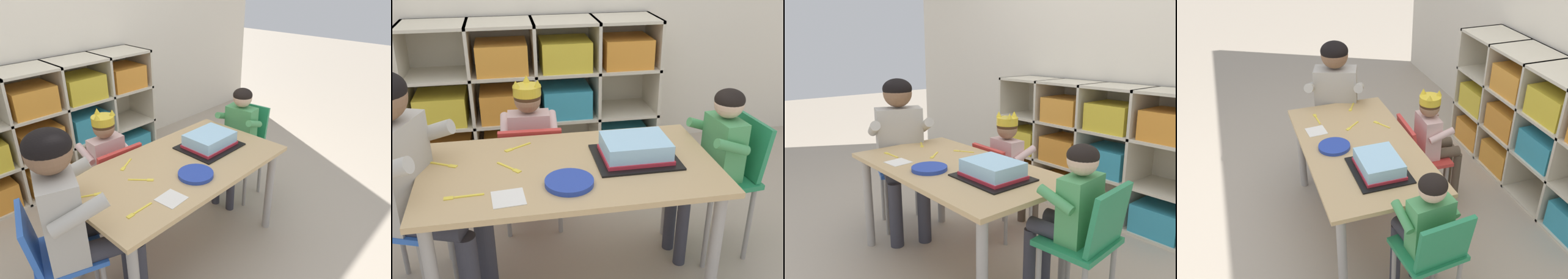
{
  "view_description": "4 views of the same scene",
  "coord_description": "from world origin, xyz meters",
  "views": [
    {
      "loc": [
        -1.2,
        -1.25,
        1.6
      ],
      "look_at": [
        0.12,
        -0.02,
        0.73
      ],
      "focal_mm": 32.52,
      "sensor_mm": 36.0,
      "label": 1
    },
    {
      "loc": [
        -0.23,
        -1.66,
        1.5
      ],
      "look_at": [
        0.08,
        0.03,
        0.71
      ],
      "focal_mm": 42.1,
      "sensor_mm": 36.0,
      "label": 2
    },
    {
      "loc": [
        1.68,
        -1.23,
        1.26
      ],
      "look_at": [
        0.17,
        0.03,
        0.79
      ],
      "focal_mm": 36.52,
      "sensor_mm": 36.0,
      "label": 3
    },
    {
      "loc": [
        2.15,
        -0.66,
        1.99
      ],
      "look_at": [
        0.21,
        0.01,
        0.77
      ],
      "focal_mm": 40.33,
      "sensor_mm": 36.0,
      "label": 4
    }
  ],
  "objects": [
    {
      "name": "child_with_crown",
      "position": [
        -0.13,
        0.56,
        0.52
      ],
      "size": [
        0.3,
        0.31,
        0.84
      ],
      "rotation": [
        0.0,
        0.0,
        3.1
      ],
      "color": "beige",
      "rests_on": "ground"
    },
    {
      "name": "adult_helper_seated",
      "position": [
        -0.63,
        0.02,
        0.64
      ],
      "size": [
        0.48,
        0.46,
        1.04
      ],
      "rotation": [
        0.0,
        0.0,
        1.22
      ],
      "color": "#B2ADA3",
      "rests_on": "ground"
    },
    {
      "name": "classroom_chair_guest_side",
      "position": [
        0.79,
        0.12,
        0.43
      ],
      "size": [
        0.33,
        0.34,
        0.7
      ],
      "rotation": [
        0.0,
        0.0,
        -1.47
      ],
      "color": "#238451",
      "rests_on": "ground"
    },
    {
      "name": "classroom_chair_blue",
      "position": [
        -0.14,
        0.46,
        0.38
      ],
      "size": [
        0.34,
        0.31,
        0.63
      ],
      "rotation": [
        0.0,
        0.0,
        3.1
      ],
      "color": "red",
      "rests_on": "ground"
    },
    {
      "name": "activity_table",
      "position": [
        0.0,
        0.0,
        0.53
      ],
      "size": [
        1.22,
        0.67,
        0.61
      ],
      "color": "tan",
      "rests_on": "ground"
    },
    {
      "name": "paper_napkin_square",
      "position": [
        -0.26,
        -0.21,
        0.61
      ],
      "size": [
        0.13,
        0.13,
        0.0
      ],
      "primitive_type": "cube",
      "rotation": [
        0.0,
        0.0,
        0.08
      ],
      "color": "white",
      "rests_on": "activity_table"
    },
    {
      "name": "paper_plate_stack",
      "position": [
        -0.02,
        -0.15,
        0.62
      ],
      "size": [
        0.19,
        0.19,
        0.02
      ],
      "primitive_type": "cylinder",
      "color": "#233DA3",
      "rests_on": "activity_table"
    },
    {
      "name": "storage_cubby_shelf",
      "position": [
        -0.06,
        1.31,
        0.46
      ],
      "size": [
        1.66,
        0.38,
        0.98
      ],
      "color": "beige",
      "rests_on": "ground"
    },
    {
      "name": "guest_at_table_side",
      "position": [
        0.69,
        0.11,
        0.55
      ],
      "size": [
        0.31,
        0.31,
        0.86
      ],
      "rotation": [
        0.0,
        0.0,
        -1.47
      ],
      "color": "#4C9E5B",
      "rests_on": "ground"
    },
    {
      "name": "classroom_chair_adult_side",
      "position": [
        -0.73,
        0.05,
        0.42
      ],
      "size": [
        0.41,
        0.39,
        0.68
      ],
      "rotation": [
        0.0,
        0.0,
        1.22
      ],
      "color": "blue",
      "rests_on": "ground"
    },
    {
      "name": "fork_near_child_seat",
      "position": [
        -0.51,
        0.1,
        0.61
      ],
      "size": [
        0.12,
        0.07,
        0.0
      ],
      "rotation": [
        0.0,
        0.0,
        2.65
      ],
      "color": "yellow",
      "rests_on": "activity_table"
    },
    {
      "name": "fork_by_napkin",
      "position": [
        -0.43,
        -0.17,
        0.61
      ],
      "size": [
        0.15,
        0.02,
        0.0
      ],
      "rotation": [
        0.0,
        0.0,
        0.05
      ],
      "color": "yellow",
      "rests_on": "activity_table"
    },
    {
      "name": "fork_scattered_mid_table",
      "position": [
        -0.24,
        0.02,
        0.61
      ],
      "size": [
        0.1,
        0.11,
        0.0
      ],
      "rotation": [
        0.0,
        0.0,
        2.28
      ],
      "color": "yellow",
      "rests_on": "activity_table"
    },
    {
      "name": "fork_at_table_front_edge",
      "position": [
        -0.21,
        0.21,
        0.61
      ],
      "size": [
        0.12,
        0.08,
        0.0
      ],
      "rotation": [
        0.0,
        0.0,
        0.53
      ],
      "color": "yellow",
      "rests_on": "activity_table"
    },
    {
      "name": "birthday_cake_on_tray",
      "position": [
        0.29,
        0.02,
        0.65
      ],
      "size": [
        0.35,
        0.3,
        0.09
      ],
      "color": "black",
      "rests_on": "activity_table"
    }
  ]
}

